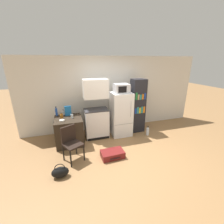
% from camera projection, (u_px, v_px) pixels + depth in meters
% --- Properties ---
extents(ground_plane, '(24.00, 24.00, 0.00)m').
position_uv_depth(ground_plane, '(129.00, 157.00, 3.90)').
color(ground_plane, olive).
extents(wall_back, '(6.40, 0.10, 2.53)m').
position_uv_depth(wall_back, '(114.00, 93.00, 5.35)').
color(wall_back, silver).
rests_on(wall_back, ground_plane).
extents(side_table, '(0.77, 0.80, 0.80)m').
position_uv_depth(side_table, '(69.00, 131.00, 4.46)').
color(side_table, '#2D2319').
rests_on(side_table, ground_plane).
extents(kitchen_hutch, '(0.74, 0.49, 1.87)m').
position_uv_depth(kitchen_hutch, '(96.00, 112.00, 4.69)').
color(kitchen_hutch, white).
rests_on(kitchen_hutch, ground_plane).
extents(refrigerator, '(0.64, 0.62, 1.43)m').
position_uv_depth(refrigerator, '(121.00, 114.00, 4.91)').
color(refrigerator, white).
rests_on(refrigerator, ground_plane).
extents(microwave, '(0.45, 0.41, 0.27)m').
position_uv_depth(microwave, '(121.00, 88.00, 4.63)').
color(microwave, '#B7B7BC').
rests_on(microwave, refrigerator).
extents(bookshelf, '(0.46, 0.39, 1.82)m').
position_uv_depth(bookshelf, '(137.00, 106.00, 5.12)').
color(bookshelf, black).
rests_on(bookshelf, ground_plane).
extents(bottle_milk_white, '(0.08, 0.08, 0.17)m').
position_uv_depth(bottle_milk_white, '(63.00, 113.00, 4.58)').
color(bottle_milk_white, white).
rests_on(bottle_milk_white, side_table).
extents(bottle_blue_soda, '(0.07, 0.07, 0.29)m').
position_uv_depth(bottle_blue_soda, '(56.00, 112.00, 4.51)').
color(bottle_blue_soda, '#1E47A3').
rests_on(bottle_blue_soda, side_table).
extents(bottle_clear_short, '(0.07, 0.07, 0.14)m').
position_uv_depth(bottle_clear_short, '(72.00, 116.00, 4.34)').
color(bottle_clear_short, silver).
rests_on(bottle_clear_short, side_table).
extents(bottle_amber_beer, '(0.09, 0.09, 0.17)m').
position_uv_depth(bottle_amber_beer, '(62.00, 116.00, 4.29)').
color(bottle_amber_beer, brown).
rests_on(bottle_amber_beer, side_table).
extents(bowl, '(0.14, 0.14, 0.04)m').
position_uv_depth(bowl, '(62.00, 120.00, 4.12)').
color(bowl, silver).
rests_on(bowl, side_table).
extents(cereal_box, '(0.19, 0.07, 0.30)m').
position_uv_depth(cereal_box, '(68.00, 111.00, 4.51)').
color(cereal_box, '#1E66A8').
rests_on(cereal_box, side_table).
extents(chair, '(0.54, 0.54, 0.89)m').
position_uv_depth(chair, '(71.00, 140.00, 3.67)').
color(chair, black).
rests_on(chair, ground_plane).
extents(suitcase_large_flat, '(0.60, 0.41, 0.17)m').
position_uv_depth(suitcase_large_flat, '(112.00, 154.00, 3.88)').
color(suitcase_large_flat, maroon).
rests_on(suitcase_large_flat, ground_plane).
extents(handbag, '(0.36, 0.20, 0.33)m').
position_uv_depth(handbag, '(60.00, 172.00, 3.20)').
color(handbag, black).
rests_on(handbag, ground_plane).
extents(water_bottle_front, '(0.09, 0.09, 0.32)m').
position_uv_depth(water_bottle_front, '(148.00, 131.00, 5.02)').
color(water_bottle_front, silver).
rests_on(water_bottle_front, ground_plane).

